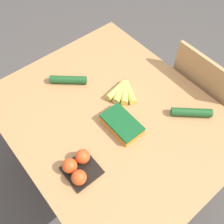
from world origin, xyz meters
TOP-DOWN VIEW (x-y plane):
  - ground_plane at (0.00, 0.00)m, footprint 12.00×12.00m
  - dining_table at (0.00, 0.00)m, footprint 1.17×0.96m
  - chair at (0.15, 0.64)m, footprint 0.43×0.41m
  - banana_bunch at (-0.07, 0.14)m, footprint 0.16×0.16m
  - tomato_pack at (0.13, -0.30)m, footprint 0.15×0.15m
  - carrot_bag at (0.08, -0.01)m, footprint 0.20×0.12m
  - cucumber_near at (-0.32, -0.04)m, footprint 0.17×0.18m
  - cucumber_far at (0.25, 0.31)m, footprint 0.17×0.18m

SIDE VIEW (x-z plane):
  - ground_plane at x=0.00m, z-range 0.00..0.00m
  - chair at x=0.15m, z-range 0.02..0.95m
  - dining_table at x=0.00m, z-range 0.27..1.03m
  - banana_bunch at x=-0.07m, z-range 0.76..0.80m
  - cucumber_near at x=-0.32m, z-range 0.76..0.80m
  - cucumber_far at x=0.25m, z-range 0.76..0.80m
  - carrot_bag at x=0.08m, z-range 0.76..0.81m
  - tomato_pack at x=0.13m, z-range 0.76..0.83m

